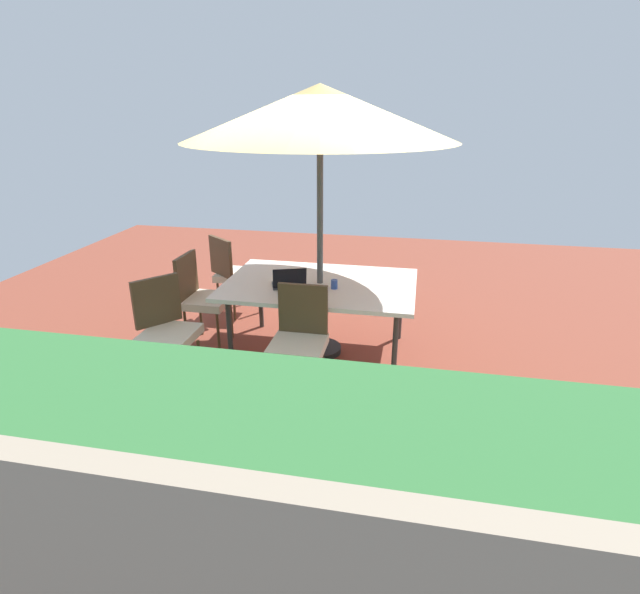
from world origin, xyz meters
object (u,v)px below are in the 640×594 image
object	(u,v)px
chair_northeast	(166,327)
cup	(334,284)
dining_table	(320,287)
chair_north	(299,337)
patio_umbrella	(320,114)
chair_east	(201,295)
chair_southeast	(233,271)
laptop	(289,283)

from	to	relation	value
chair_northeast	cup	size ratio (longest dim) A/B	11.10
dining_table	chair_north	size ratio (longest dim) A/B	1.92
dining_table	chair_north	world-z (taller)	chair_north
patio_umbrella	chair_east	size ratio (longest dim) A/B	2.65
chair_east	chair_southeast	distance (m)	0.83
chair_southeast	chair_north	bearing A→B (deg)	164.17
cup	chair_east	bearing A→B (deg)	-4.28
patio_umbrella	cup	bearing A→B (deg)	139.93
patio_umbrella	cup	xyz separation A→B (m)	(-0.17, 0.14, -1.53)
chair_northeast	chair_southeast	size ratio (longest dim) A/B	1.00
dining_table	laptop	distance (m)	0.34
chair_east	cup	bearing A→B (deg)	-93.43
chair_north	cup	distance (m)	0.75
chair_east	laptop	distance (m)	1.04
chair_southeast	cup	bearing A→B (deg)	-176.58
laptop	chair_northeast	bearing A→B (deg)	14.07
dining_table	patio_umbrella	bearing A→B (deg)	0.00
dining_table	chair_north	distance (m)	0.84
chair_north	cup	bearing A→B (deg)	74.83
chair_northeast	dining_table	bearing A→B (deg)	-16.64
cup	patio_umbrella	bearing A→B (deg)	-40.07
laptop	dining_table	bearing A→B (deg)	-165.10
dining_table	patio_umbrella	distance (m)	1.62
cup	laptop	bearing A→B (deg)	6.16
chair_northeast	chair_southeast	distance (m)	1.65
chair_southeast	cup	world-z (taller)	chair_southeast
chair_southeast	laptop	distance (m)	1.40
chair_northeast	chair_southeast	xyz separation A→B (m)	(-0.01, -1.65, 0.00)
patio_umbrella	chair_north	size ratio (longest dim) A/B	2.65
laptop	cup	bearing A→B (deg)	165.93
chair_northeast	chair_north	bearing A→B (deg)	-49.61
laptop	cup	world-z (taller)	laptop
chair_north	chair_southeast	size ratio (longest dim) A/B	1.00
chair_southeast	laptop	world-z (taller)	chair_southeast
chair_northeast	laptop	size ratio (longest dim) A/B	2.54
chair_east	chair_southeast	world-z (taller)	same
chair_east	cup	world-z (taller)	chair_east
chair_north	laptop	distance (m)	0.73
chair_north	chair_southeast	world-z (taller)	same
chair_northeast	chair_east	bearing A→B (deg)	40.55
patio_umbrella	chair_north	xyz separation A→B (m)	(0.02, 0.82, -1.79)
laptop	chair_east	bearing A→B (deg)	-29.00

